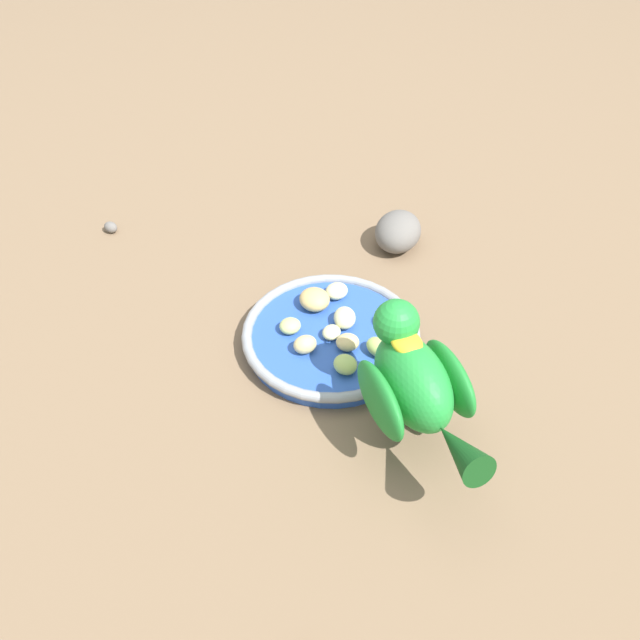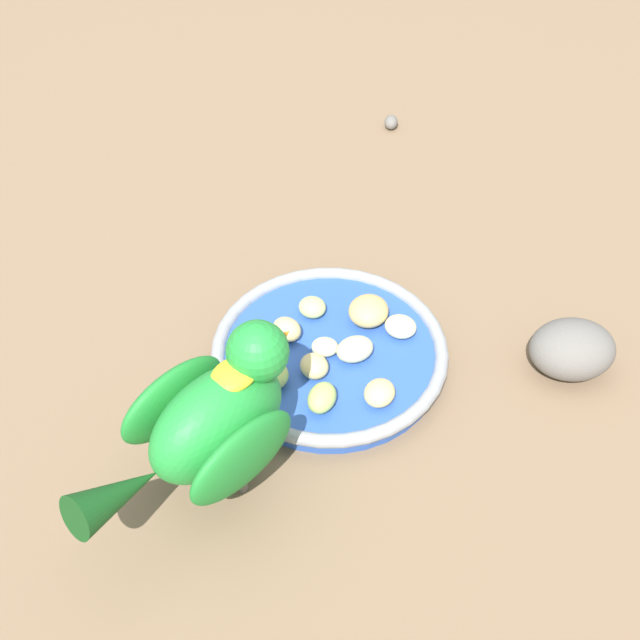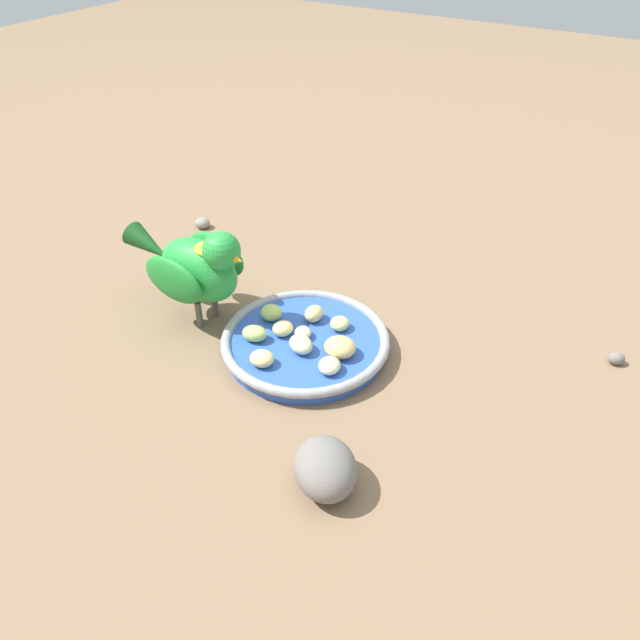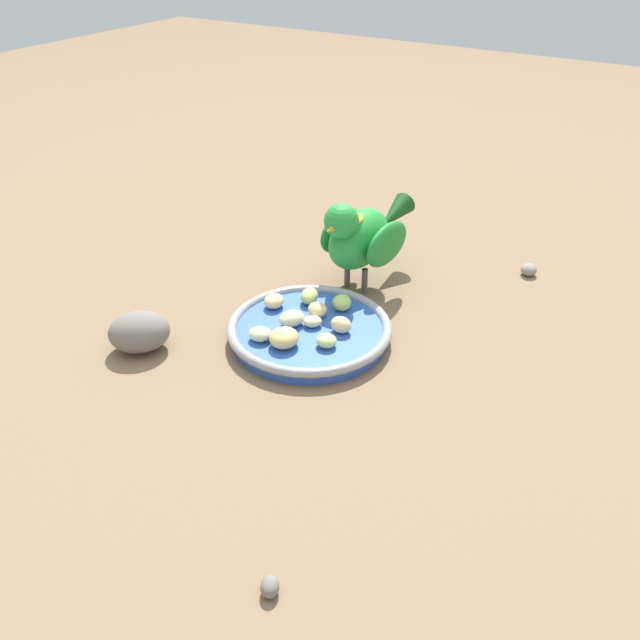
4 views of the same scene
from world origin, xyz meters
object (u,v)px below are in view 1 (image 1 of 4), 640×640
object	(u,v)px
apple_piece_2	(348,342)
apple_piece_4	(345,364)
apple_piece_5	(331,332)
apple_piece_7	(305,344)
apple_piece_9	(389,320)
apple_piece_0	(315,299)
apple_piece_6	(379,347)
parrot	(415,381)
pebble_1	(111,227)
apple_piece_3	(337,291)
apple_piece_1	(290,326)
rock_large	(398,232)
apple_piece_8	(345,318)
feeding_bowl	(331,337)

from	to	relation	value
apple_piece_2	apple_piece_4	distance (m)	0.04
apple_piece_5	apple_piece_7	bearing A→B (deg)	-79.00
apple_piece_4	apple_piece_9	size ratio (longest dim) A/B	0.93
apple_piece_0	apple_piece_7	size ratio (longest dim) A/B	1.41
apple_piece_6	apple_piece_7	world-z (taller)	same
parrot	pebble_1	bearing A→B (deg)	25.72
apple_piece_6	parrot	xyz separation A→B (m)	(0.11, -0.02, 0.06)
apple_piece_3	parrot	size ratio (longest dim) A/B	0.14
pebble_1	apple_piece_9	bearing A→B (deg)	34.44
apple_piece_7	parrot	size ratio (longest dim) A/B	0.13
apple_piece_1	parrot	size ratio (longest dim) A/B	0.12
apple_piece_2	apple_piece_6	world-z (taller)	apple_piece_6
apple_piece_1	apple_piece_2	size ratio (longest dim) A/B	0.95
apple_piece_0	parrot	distance (m)	0.22
apple_piece_5	rock_large	bearing A→B (deg)	128.34
apple_piece_8	rock_large	size ratio (longest dim) A/B	0.45
feeding_bowl	apple_piece_2	bearing A→B (deg)	12.20
apple_piece_4	apple_piece_5	world-z (taller)	apple_piece_4
apple_piece_5	apple_piece_8	bearing A→B (deg)	117.32
apple_piece_0	apple_piece_4	size ratio (longest dim) A/B	1.40
parrot	rock_large	size ratio (longest dim) A/B	2.73
apple_piece_2	apple_piece_5	bearing A→B (deg)	-161.74
apple_piece_7	apple_piece_9	size ratio (longest dim) A/B	0.93
apple_piece_2	parrot	xyz separation A→B (m)	(0.13, 0.01, 0.06)
apple_piece_5	apple_piece_7	xyz separation A→B (m)	(0.01, -0.04, 0.00)
feeding_bowl	apple_piece_0	bearing A→B (deg)	175.86
apple_piece_5	apple_piece_9	distance (m)	0.07
parrot	apple_piece_1	bearing A→B (deg)	21.34
apple_piece_6	apple_piece_9	world-z (taller)	apple_piece_6
apple_piece_4	apple_piece_6	size ratio (longest dim) A/B	0.88
apple_piece_0	apple_piece_9	xyz separation A→B (m)	(0.07, 0.07, -0.00)
apple_piece_5	pebble_1	bearing A→B (deg)	-152.97
feeding_bowl	apple_piece_0	world-z (taller)	apple_piece_0
apple_piece_8	parrot	size ratio (longest dim) A/B	0.16
apple_piece_4	rock_large	world-z (taller)	rock_large
apple_piece_2	apple_piece_4	size ratio (longest dim) A/B	0.97
apple_piece_0	rock_large	xyz separation A→B (m)	(-0.08, 0.17, -0.00)
apple_piece_6	rock_large	size ratio (longest dim) A/B	0.41
apple_piece_3	apple_piece_2	bearing A→B (deg)	-19.28
apple_piece_9	rock_large	bearing A→B (deg)	145.63
apple_piece_0	apple_piece_2	world-z (taller)	apple_piece_0
apple_piece_2	apple_piece_8	bearing A→B (deg)	157.13
feeding_bowl	apple_piece_3	distance (m)	0.07
apple_piece_4	apple_piece_6	xyz separation A→B (m)	(-0.01, 0.05, -0.00)
apple_piece_7	apple_piece_1	bearing A→B (deg)	-177.65
apple_piece_6	apple_piece_0	bearing A→B (deg)	-163.93
apple_piece_1	apple_piece_2	world-z (taller)	apple_piece_2
feeding_bowl	apple_piece_2	distance (m)	0.03
apple_piece_0	pebble_1	size ratio (longest dim) A/B	1.89
apple_piece_6	pebble_1	world-z (taller)	apple_piece_6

